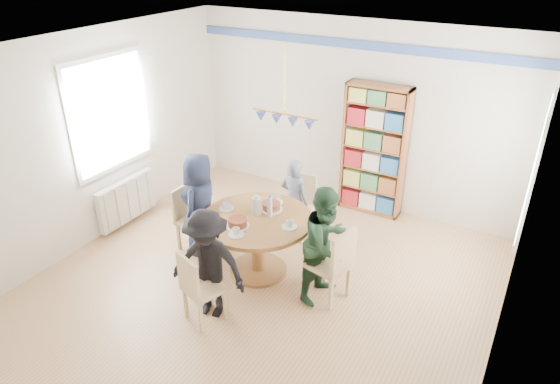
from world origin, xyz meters
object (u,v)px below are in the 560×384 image
Objects in this scene: dining_table at (257,232)px; chair_left at (189,215)px; person_far at (294,201)px; chair_far at (300,202)px; person_right at (326,244)px; bookshelf at (374,152)px; person_near at (208,265)px; person_left at (200,205)px; chair_right at (335,262)px; chair_near at (198,286)px; radiator at (127,200)px.

chair_left is at bearing 177.42° from dining_table.
person_far is at bearing 37.30° from chair_left.
person_right is at bearing -49.99° from chair_far.
chair_far is 1.34m from bookshelf.
person_far is 1.44m from bookshelf.
person_near reaches higher than person_far.
chair_far is 0.64× the size of person_left.
chair_right is 2.24m from bookshelf.
chair_left is at bearing 98.03° from person_right.
person_far is (0.88, 0.84, -0.10)m from person_left.
chair_near reaches higher than dining_table.
chair_near is (1.00, -1.11, -0.00)m from chair_left.
chair_far is 0.75× the size of person_far.
person_left is at bearing -125.14° from bookshelf.
person_near is at bearing 94.25° from person_far.
chair_right is 1.06× the size of chair_far.
person_far reaches higher than chair_near.
chair_right reaches higher than radiator.
chair_left is 0.67× the size of person_near.
chair_right is at bearing 43.72° from chair_near.
person_near reaches higher than dining_table.
chair_near is at bearing 147.65° from person_right.
person_far is (0.00, -0.16, 0.10)m from chair_far.
person_left reaches higher than chair_right.
person_right is (0.86, -1.03, 0.20)m from chair_far.
bookshelf is (0.69, 3.19, 0.47)m from chair_near.
person_left is at bearing 120.70° from person_near.
chair_far is (-0.99, 1.07, -0.03)m from chair_right.
chair_near is 1.44m from person_right.
chair_right is at bearing 143.81° from person_far.
person_right is at bearing -1.66° from radiator.
person_right is (0.89, 0.00, 0.12)m from dining_table.
person_right is at bearing 163.48° from chair_right.
dining_table is 1.01m from chair_right.
person_near is at bearing 84.53° from chair_near.
chair_left is 1.37m from person_far.
dining_table is at bearing 178.06° from chair_right.
bookshelf is (0.63, 2.13, 0.38)m from dining_table.
dining_table is 1.13× the size of person_far.
chair_left is 0.74× the size of person_far.
person_far is at bearing 137.31° from chair_right.
chair_far is (2.24, 0.94, 0.13)m from radiator.
radiator is 3.12m from person_right.
chair_far reaches higher than radiator.
person_right is at bearing -83.05° from bookshelf.
person_far is (-0.86, 0.87, -0.10)m from person_right.
dining_table is at bearing 94.80° from person_far.
chair_near is 0.62× the size of person_right.
person_right is 0.71× the size of bookshelf.
chair_left is at bearing -2.23° from radiator.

